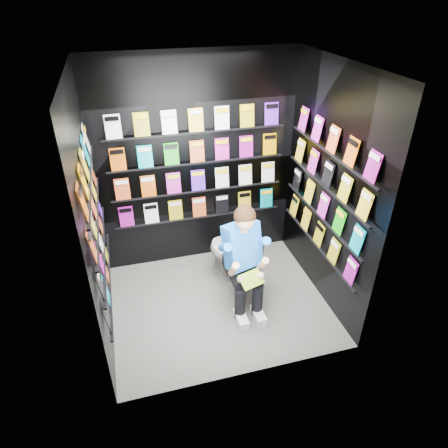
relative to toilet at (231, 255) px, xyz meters
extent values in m
plane|color=#5C5C5A|center=(-0.25, -0.38, -0.37)|extent=(2.40, 2.40, 0.00)
plane|color=white|center=(-0.25, -0.38, 2.23)|extent=(2.40, 2.40, 0.00)
cube|color=black|center=(-0.25, 0.62, 0.93)|extent=(2.40, 0.04, 2.60)
cube|color=black|center=(-0.25, -1.38, 0.93)|extent=(2.40, 0.04, 2.60)
cube|color=black|center=(-1.45, -0.38, 0.93)|extent=(0.04, 2.00, 2.60)
cube|color=black|center=(0.95, -0.38, 0.93)|extent=(0.04, 2.00, 2.60)
imported|color=white|center=(0.00, 0.00, 0.00)|extent=(0.62, 0.84, 0.73)
cube|color=silver|center=(0.09, -0.02, -0.21)|extent=(0.31, 0.45, 0.31)
cube|color=silver|center=(0.09, -0.02, -0.04)|extent=(0.33, 0.48, 0.03)
cube|color=#19981F|center=(0.00, -0.73, 0.21)|extent=(0.28, 0.21, 0.11)
camera|label=1|loc=(-1.11, -3.71, 2.84)|focal=32.00mm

